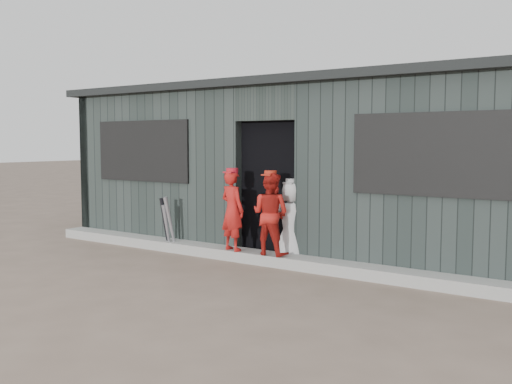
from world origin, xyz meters
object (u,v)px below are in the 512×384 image
Objects in this scene: player_red_right at (270,214)px; bat_right at (165,224)px; dugout at (314,167)px; bat_left at (171,224)px; player_red_left at (232,210)px; bat_mid at (167,228)px; player_grey_back at (292,222)px.

bat_right is at bearing -1.00° from player_red_right.
player_red_right is at bearing -81.20° from dugout.
dugout reaches higher than bat_left.
player_red_left is 1.91m from dugout.
bat_left is 0.09m from bat_mid.
player_red_left reaches higher than bat_right.
player_red_left is at bearing -0.42° from bat_left.
player_red_right reaches higher than bat_right.
player_red_left is 0.86m from player_grey_back.
player_grey_back is (0.77, 0.36, -0.15)m from player_red_left.
bat_left is 0.13m from bat_right.
bat_left is 1.18× the size of bat_mid.
dugout is (-0.27, 1.75, 0.57)m from player_red_right.
player_red_left is 0.14× the size of dugout.
bat_left reaches higher than bat_right.
bat_mid is 2.08m from player_grey_back.
dugout is (1.61, 1.79, 0.92)m from bat_mid.
dugout reaches higher than player_red_left.
bat_right is 0.72× the size of player_grey_back.
bat_right is 0.10× the size of dugout.
bat_mid is at bearing -13.30° from player_grey_back.
player_red_left is at bearing 0.09° from bat_mid.
player_red_left is at bearing -1.14° from bat_right.
bat_left is at bearing -7.67° from bat_right.
player_grey_back is 0.14× the size of dugout.
bat_right is 1.98m from player_red_right.
bat_right is (-0.07, 0.03, 0.05)m from bat_mid.
player_red_left is 0.99× the size of player_grey_back.
bat_right is 0.74× the size of player_red_right.
bat_mid is 0.64× the size of player_red_left.
bat_mid is at bearing -0.12° from player_red_right.
bat_mid is 0.09× the size of dugout.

